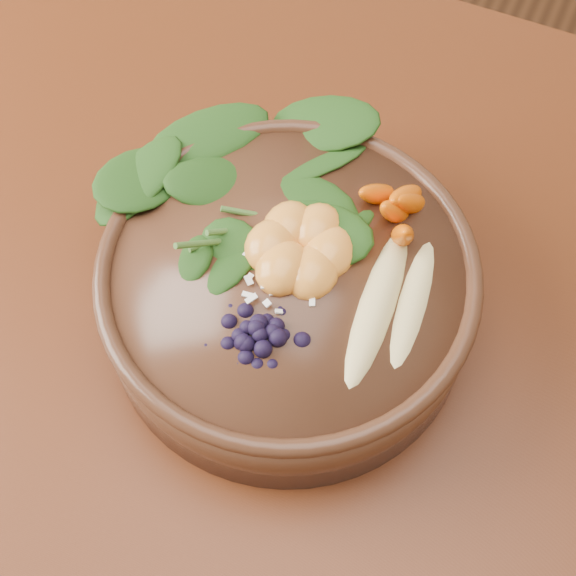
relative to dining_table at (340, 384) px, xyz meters
name	(u,v)px	position (x,y,z in m)	size (l,w,h in m)	color
ground	(318,538)	(0.00, 0.00, -0.66)	(4.00, 4.00, 0.00)	#381E0F
dining_table	(340,384)	(0.00, 0.00, 0.00)	(1.60, 0.90, 0.75)	#331C0C
stoneware_bowl	(288,294)	(-0.06, 0.00, 0.13)	(0.31, 0.31, 0.08)	#482919
kale_heap	(266,172)	(-0.10, 0.06, 0.20)	(0.20, 0.18, 0.05)	#224617
carrot_cluster	(396,182)	(0.00, 0.08, 0.22)	(0.06, 0.06, 0.08)	#E86301
banana_halves	(397,294)	(0.03, 0.01, 0.19)	(0.07, 0.17, 0.03)	#E0CC84
mandarin_cluster	(300,239)	(-0.05, 0.02, 0.19)	(0.09, 0.10, 0.03)	orange
blueberry_pile	(257,323)	(-0.05, -0.06, 0.20)	(0.14, 0.11, 0.04)	black
coconut_flakes	(279,288)	(-0.05, -0.02, 0.18)	(0.10, 0.07, 0.01)	white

